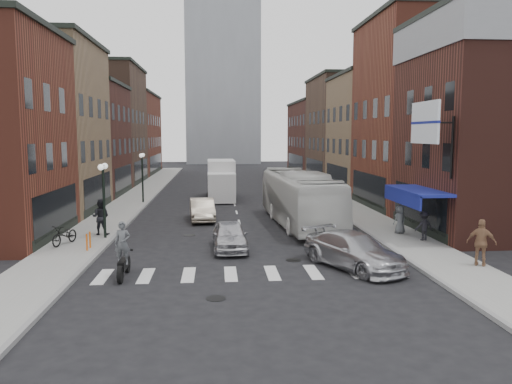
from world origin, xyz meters
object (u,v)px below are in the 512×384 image
curb_car (354,251)px  sedan_left_far (202,210)px  ped_left_solo (101,217)px  streetlamp_near (104,186)px  ped_right_a (424,226)px  ped_right_c (400,219)px  transit_bus (300,198)px  streetlamp_far (142,168)px  parked_bicycle (65,235)px  sedan_left_near (230,236)px  billboard_sign (427,124)px  bike_rack (88,241)px  box_truck (221,180)px  motorcycle_rider (123,252)px  ped_right_b (482,243)px

curb_car → sedan_left_far: bearing=92.5°
sedan_left_far → ped_left_solo: bearing=-142.0°
streetlamp_near → ped_left_solo: bearing=116.0°
ped_right_a → ped_right_c: size_ratio=0.97×
transit_bus → sedan_left_far: 6.52m
streetlamp_far → sedan_left_far: (5.01, -8.22, -2.20)m
streetlamp_near → ped_right_c: 16.24m
transit_bus → ped_right_a: (5.58, -5.72, -0.76)m
parked_bicycle → transit_bus: bearing=41.2°
streetlamp_near → sedan_left_near: (6.59, -2.72, -2.21)m
billboard_sign → ped_right_c: (0.13, 3.36, -5.20)m
bike_rack → box_truck: size_ratio=0.10×
sedan_left_near → bike_rack: bearing=178.1°
parked_bicycle → motorcycle_rider: bearing=-36.7°
billboard_sign → sedan_left_far: 15.36m
streetlamp_far → motorcycle_rider: (2.27, -21.23, -1.85)m
streetlamp_near → ped_right_b: bearing=-22.7°
streetlamp_near → box_truck: bearing=69.1°
ped_right_b → streetlamp_far: bearing=-18.3°
box_truck → motorcycle_rider: box_truck is taller
transit_bus → ped_left_solo: size_ratio=6.10×
streetlamp_far → transit_bus: size_ratio=0.34×
curb_car → ped_left_solo: bearing=122.7°
sedan_left_near → ped_right_a: (10.11, 0.72, 0.22)m
ped_left_solo → streetlamp_near: bearing=122.6°
bike_rack → sedan_left_near: sedan_left_near is taller
box_truck → streetlamp_far: bearing=-158.1°
billboard_sign → ped_left_solo: (-16.38, 4.31, -4.99)m
streetlamp_near → box_truck: streetlamp_near is taller
sedan_left_far → motorcycle_rider: bearing=-106.5°
streetlamp_near → parked_bicycle: size_ratio=2.14×
streetlamp_far → box_truck: 7.04m
streetlamp_near → transit_bus: size_ratio=0.34×
bike_rack → ped_left_solo: size_ratio=0.40×
streetlamp_near → curb_car: 13.57m
ped_left_solo → ped_right_b: ped_right_b is taller
billboard_sign → curb_car: billboard_sign is taller
bike_rack → sedan_left_near: 6.79m
ped_left_solo → billboard_sign: bearing=171.9°
sedan_left_near → ped_right_c: bearing=13.5°
box_truck → motorcycle_rider: size_ratio=3.39×
bike_rack → motorcycle_rider: motorcycle_rider is taller
ped_right_a → ped_right_b: ped_right_b is taller
billboard_sign → box_truck: 22.81m
streetlamp_near → motorcycle_rider: (2.27, -7.23, -1.85)m
box_truck → motorcycle_rider: bearing=-100.7°
streetlamp_near → curb_car: streetlamp_near is taller
sedan_left_near → ped_right_c: (9.53, 2.58, 0.24)m
billboard_sign → transit_bus: size_ratio=0.31×
sedan_left_far → streetlamp_far: bearing=116.7°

